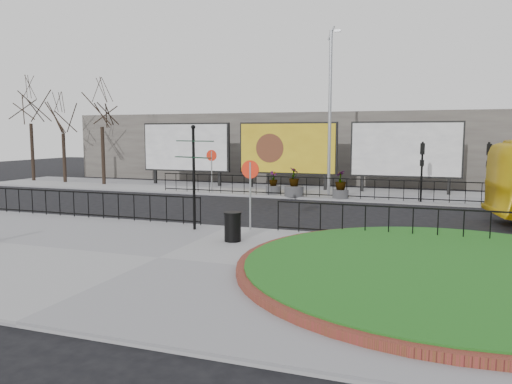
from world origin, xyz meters
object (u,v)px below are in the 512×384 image
at_px(lamp_post, 330,110).
at_px(litter_bin, 233,227).
at_px(billboard_mid, 287,149).
at_px(planter_b, 294,186).
at_px(fingerpost_sign, 194,167).
at_px(planter_c, 341,187).
at_px(planter_a, 273,186).

distance_m(lamp_post, litter_bin, 14.03).
height_order(billboard_mid, lamp_post, lamp_post).
xyz_separation_m(litter_bin, planter_b, (-1.21, 11.77, 0.08)).
bearing_deg(lamp_post, billboard_mid, 146.75).
height_order(billboard_mid, fingerpost_sign, billboard_mid).
bearing_deg(planter_b, billboard_mid, 111.64).
relative_size(billboard_mid, litter_bin, 6.63).
bearing_deg(litter_bin, planter_c, 83.55).
bearing_deg(fingerpost_sign, planter_c, 95.28).
relative_size(billboard_mid, planter_b, 3.94).
bearing_deg(planter_c, litter_bin, -96.45).
bearing_deg(lamp_post, litter_bin, -91.61).
relative_size(fingerpost_sign, planter_a, 2.86).
height_order(lamp_post, planter_a, lamp_post).
height_order(fingerpost_sign, planter_b, fingerpost_sign).
height_order(billboard_mid, planter_b, billboard_mid).
distance_m(fingerpost_sign, planter_b, 10.56).
bearing_deg(planter_c, lamp_post, 120.80).
xyz_separation_m(billboard_mid, litter_bin, (2.63, -15.34, -2.01)).
distance_m(litter_bin, planter_a, 12.76).
bearing_deg(fingerpost_sign, billboard_mid, 115.65).
bearing_deg(planter_a, planter_b, -26.82).
height_order(billboard_mid, planter_a, billboard_mid).
distance_m(billboard_mid, litter_bin, 15.69).
bearing_deg(billboard_mid, lamp_post, -33.25).
xyz_separation_m(planter_b, planter_c, (2.54, 0.00, 0.05)).
relative_size(planter_b, planter_c, 1.07).
relative_size(lamp_post, planter_a, 7.13).
relative_size(litter_bin, planter_b, 0.59).
distance_m(billboard_mid, planter_b, 4.30).
height_order(litter_bin, planter_c, planter_c).
relative_size(billboard_mid, planter_a, 4.79).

